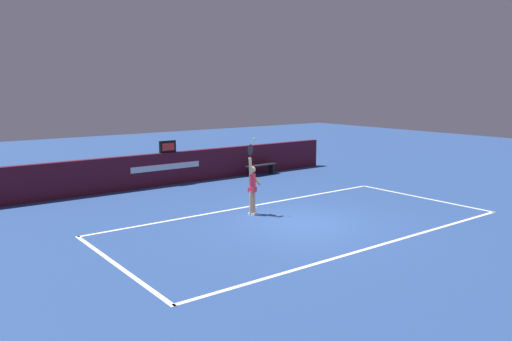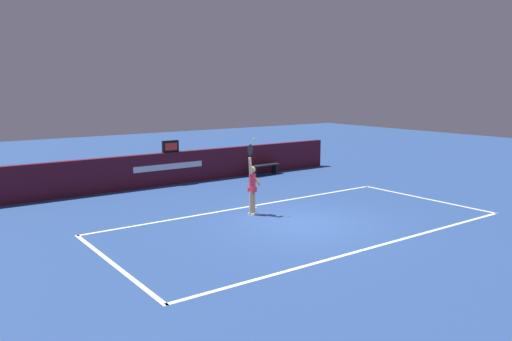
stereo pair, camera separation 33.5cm
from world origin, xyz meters
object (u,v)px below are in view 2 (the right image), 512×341
tennis_ball (254,139)px  courtside_bench_near (264,167)px  speed_display (170,146)px  tennis_player (252,186)px

tennis_ball → courtside_bench_near: (4.63, 5.62, -2.06)m
speed_display → tennis_ball: (-0.17, -6.19, 0.84)m
tennis_ball → courtside_bench_near: bearing=50.5°
courtside_bench_near → speed_display: bearing=172.8°
tennis_ball → courtside_bench_near: tennis_ball is taller
speed_display → tennis_ball: size_ratio=10.27×
tennis_player → tennis_ball: (0.04, -0.05, 1.50)m
speed_display → courtside_bench_near: speed_display is taller
speed_display → courtside_bench_near: size_ratio=0.42×
courtside_bench_near → tennis_ball: bearing=-129.5°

